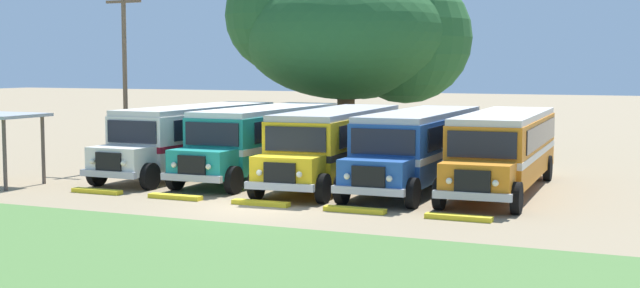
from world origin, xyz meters
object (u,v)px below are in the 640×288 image
object	(u,v)px
parked_bus_slot_0	(195,136)
parked_bus_slot_2	(336,142)
parked_bus_slot_4	(504,147)
utility_pole	(125,73)
parked_bus_slot_1	(266,138)
broad_shade_tree	(352,34)
parked_bus_slot_3	(419,145)

from	to	relation	value
parked_bus_slot_0	parked_bus_slot_2	size ratio (longest dim) A/B	0.99
parked_bus_slot_4	utility_pole	bearing A→B (deg)	-93.60
parked_bus_slot_1	parked_bus_slot_4	bearing A→B (deg)	88.48
parked_bus_slot_0	utility_pole	world-z (taller)	utility_pole
parked_bus_slot_2	broad_shade_tree	world-z (taller)	broad_shade_tree
broad_shade_tree	utility_pole	xyz separation A→B (m)	(-6.33, -11.21, -1.95)
parked_bus_slot_2	parked_bus_slot_4	xyz separation A→B (m)	(6.36, 0.54, 0.00)
parked_bus_slot_0	broad_shade_tree	size ratio (longest dim) A/B	0.86
parked_bus_slot_1	parked_bus_slot_3	bearing A→B (deg)	85.60
parked_bus_slot_4	broad_shade_tree	bearing A→B (deg)	-140.18
parked_bus_slot_3	utility_pole	xyz separation A→B (m)	(-13.73, 0.61, 2.63)
parked_bus_slot_2	utility_pole	distance (m)	10.83
parked_bus_slot_4	broad_shade_tree	size ratio (longest dim) A/B	0.86
parked_bus_slot_0	broad_shade_tree	distance (m)	12.79
parked_bus_slot_2	parked_bus_slot_3	size ratio (longest dim) A/B	1.01
parked_bus_slot_0	parked_bus_slot_1	xyz separation A→B (m)	(3.20, 0.31, 0.00)
parked_bus_slot_4	parked_bus_slot_2	bearing A→B (deg)	-87.64
parked_bus_slot_3	parked_bus_slot_4	bearing A→B (deg)	94.05
parked_bus_slot_0	parked_bus_slot_4	bearing A→B (deg)	91.31
parked_bus_slot_3	broad_shade_tree	xyz separation A→B (m)	(-7.40, 11.82, 4.58)
parked_bus_slot_3	broad_shade_tree	world-z (taller)	broad_shade_tree
parked_bus_slot_3	parked_bus_slot_4	xyz separation A→B (m)	(3.10, 0.28, 0.00)
parked_bus_slot_0	parked_bus_slot_4	world-z (taller)	same
parked_bus_slot_3	broad_shade_tree	size ratio (longest dim) A/B	0.86
utility_pole	parked_bus_slot_0	bearing A→B (deg)	-6.94
parked_bus_slot_0	utility_pole	bearing A→B (deg)	-96.23
parked_bus_slot_1	utility_pole	xyz separation A→B (m)	(-7.05, 0.16, 2.63)
parked_bus_slot_0	broad_shade_tree	bearing A→B (deg)	168.71
parked_bus_slot_1	parked_bus_slot_2	xyz separation A→B (m)	(3.42, -0.71, 0.00)
parked_bus_slot_1	broad_shade_tree	size ratio (longest dim) A/B	0.86
parked_bus_slot_3	utility_pole	world-z (taller)	utility_pole
parked_bus_slot_2	parked_bus_slot_3	bearing A→B (deg)	90.49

